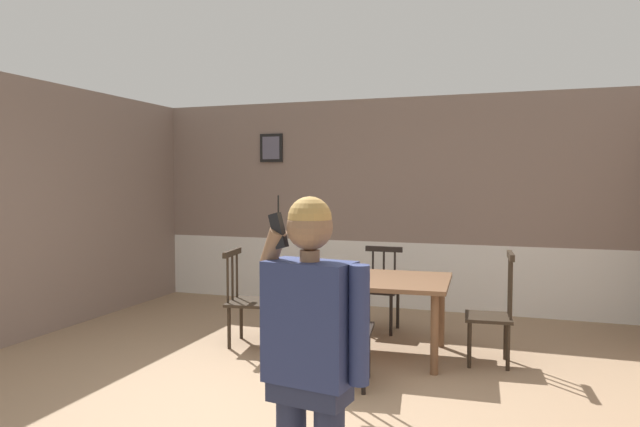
{
  "coord_description": "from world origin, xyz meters",
  "views": [
    {
      "loc": [
        1.6,
        -3.9,
        1.67
      ],
      "look_at": [
        0.48,
        -0.62,
        1.48
      ],
      "focal_mm": 32.24,
      "sensor_mm": 36.0,
      "label": 1
    }
  ],
  "objects_px": {
    "person_figure": "(311,351)",
    "dining_table": "(364,286)",
    "chair_opposite_corner": "(249,299)",
    "chair_at_table_head": "(342,328)",
    "chair_by_doorway": "(380,289)",
    "chair_near_window": "(493,313)"
  },
  "relations": [
    {
      "from": "person_figure",
      "to": "dining_table",
      "type": "bearing_deg",
      "value": -71.45
    },
    {
      "from": "chair_opposite_corner",
      "to": "chair_at_table_head",
      "type": "bearing_deg",
      "value": 47.43
    },
    {
      "from": "dining_table",
      "to": "chair_at_table_head",
      "type": "xyz_separation_m",
      "value": [
        0.06,
        -0.92,
        -0.18
      ]
    },
    {
      "from": "chair_by_doorway",
      "to": "chair_opposite_corner",
      "type": "bearing_deg",
      "value": 41.96
    },
    {
      "from": "chair_opposite_corner",
      "to": "person_figure",
      "type": "distance_m",
      "value": 3.38
    },
    {
      "from": "chair_at_table_head",
      "to": "person_figure",
      "type": "distance_m",
      "value": 2.12
    },
    {
      "from": "chair_by_doorway",
      "to": "chair_near_window",
      "type": "bearing_deg",
      "value": 146.67
    },
    {
      "from": "chair_at_table_head",
      "to": "person_figure",
      "type": "relative_size",
      "value": 0.6
    },
    {
      "from": "chair_opposite_corner",
      "to": "person_figure",
      "type": "bearing_deg",
      "value": 22.41
    },
    {
      "from": "person_figure",
      "to": "chair_by_doorway",
      "type": "bearing_deg",
      "value": -73.06
    },
    {
      "from": "chair_by_doorway",
      "to": "chair_at_table_head",
      "type": "distance_m",
      "value": 1.85
    },
    {
      "from": "chair_near_window",
      "to": "chair_at_table_head",
      "type": "height_order",
      "value": "chair_near_window"
    },
    {
      "from": "chair_by_doorway",
      "to": "chair_opposite_corner",
      "type": "relative_size",
      "value": 0.95
    },
    {
      "from": "dining_table",
      "to": "person_figure",
      "type": "height_order",
      "value": "person_figure"
    },
    {
      "from": "chair_by_doorway",
      "to": "chair_at_table_head",
      "type": "bearing_deg",
      "value": 94.33
    },
    {
      "from": "chair_near_window",
      "to": "person_figure",
      "type": "xyz_separation_m",
      "value": [
        -0.68,
        -3.02,
        0.44
      ]
    },
    {
      "from": "chair_near_window",
      "to": "chair_by_doorway",
      "type": "relative_size",
      "value": 1.11
    },
    {
      "from": "chair_at_table_head",
      "to": "person_figure",
      "type": "bearing_deg",
      "value": -85.85
    },
    {
      "from": "chair_by_doorway",
      "to": "chair_at_table_head",
      "type": "xyz_separation_m",
      "value": [
        0.1,
        -1.84,
        0.01
      ]
    },
    {
      "from": "person_figure",
      "to": "chair_opposite_corner",
      "type": "bearing_deg",
      "value": -50.64
    },
    {
      "from": "dining_table",
      "to": "chair_near_window",
      "type": "bearing_deg",
      "value": 3.25
    },
    {
      "from": "chair_by_doorway",
      "to": "chair_opposite_corner",
      "type": "xyz_separation_m",
      "value": [
        -1.15,
        -0.99,
        -0.0
      ]
    }
  ]
}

